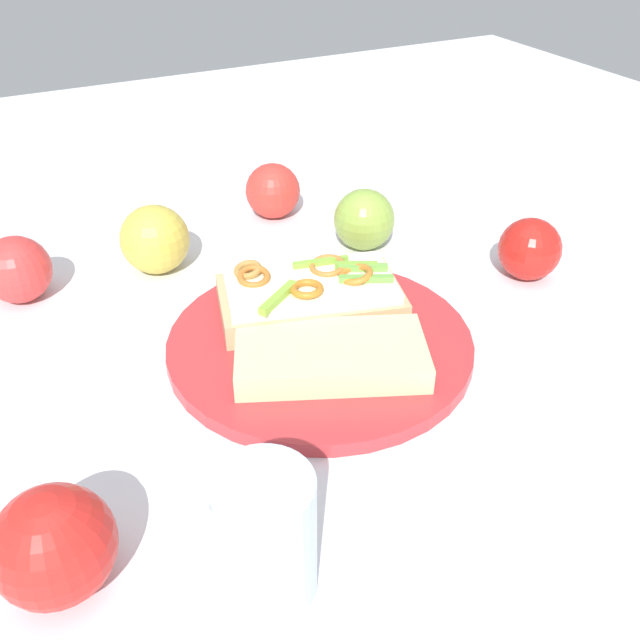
{
  "coord_description": "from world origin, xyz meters",
  "views": [
    {
      "loc": [
        0.25,
        0.49,
        0.41
      ],
      "look_at": [
        0.0,
        0.0,
        0.03
      ],
      "focal_mm": 39.45,
      "sensor_mm": 36.0,
      "label": 1
    }
  ],
  "objects_px": {
    "sandwich": "(310,295)",
    "apple_3": "(364,220)",
    "apple_0": "(54,546)",
    "bread_slice_side": "(331,356)",
    "apple_4": "(273,191)",
    "drinking_glass": "(265,536)",
    "plate": "(320,343)",
    "apple_2": "(17,270)",
    "apple_1": "(155,239)",
    "apple_5": "(530,249)"
  },
  "relations": [
    {
      "from": "sandwich",
      "to": "bread_slice_side",
      "type": "relative_size",
      "value": 1.17
    },
    {
      "from": "sandwich",
      "to": "apple_3",
      "type": "height_order",
      "value": "apple_3"
    },
    {
      "from": "sandwich",
      "to": "apple_0",
      "type": "bearing_deg",
      "value": -129.24
    },
    {
      "from": "drinking_glass",
      "to": "apple_4",
      "type": "bearing_deg",
      "value": -114.17
    },
    {
      "from": "apple_5",
      "to": "drinking_glass",
      "type": "distance_m",
      "value": 0.48
    },
    {
      "from": "apple_3",
      "to": "apple_4",
      "type": "distance_m",
      "value": 0.14
    },
    {
      "from": "sandwich",
      "to": "drinking_glass",
      "type": "height_order",
      "value": "drinking_glass"
    },
    {
      "from": "apple_0",
      "to": "apple_4",
      "type": "relative_size",
      "value": 1.12
    },
    {
      "from": "sandwich",
      "to": "apple_3",
      "type": "xyz_separation_m",
      "value": [
        -0.13,
        -0.12,
        0.0
      ]
    },
    {
      "from": "apple_4",
      "to": "drinking_glass",
      "type": "xyz_separation_m",
      "value": [
        0.23,
        0.51,
        0.01
      ]
    },
    {
      "from": "plate",
      "to": "bread_slice_side",
      "type": "bearing_deg",
      "value": 75.13
    },
    {
      "from": "plate",
      "to": "apple_2",
      "type": "relative_size",
      "value": 4.1
    },
    {
      "from": "apple_2",
      "to": "drinking_glass",
      "type": "height_order",
      "value": "drinking_glass"
    },
    {
      "from": "apple_4",
      "to": "apple_5",
      "type": "relative_size",
      "value": 1.01
    },
    {
      "from": "apple_0",
      "to": "apple_1",
      "type": "relative_size",
      "value": 1.02
    },
    {
      "from": "bread_slice_side",
      "to": "apple_2",
      "type": "height_order",
      "value": "apple_2"
    },
    {
      "from": "apple_2",
      "to": "apple_3",
      "type": "height_order",
      "value": "apple_3"
    },
    {
      "from": "sandwich",
      "to": "apple_5",
      "type": "relative_size",
      "value": 2.87
    },
    {
      "from": "sandwich",
      "to": "bread_slice_side",
      "type": "distance_m",
      "value": 0.09
    },
    {
      "from": "sandwich",
      "to": "apple_0",
      "type": "height_order",
      "value": "apple_0"
    },
    {
      "from": "apple_3",
      "to": "apple_5",
      "type": "height_order",
      "value": "apple_3"
    },
    {
      "from": "bread_slice_side",
      "to": "apple_0",
      "type": "relative_size",
      "value": 2.15
    },
    {
      "from": "plate",
      "to": "apple_1",
      "type": "bearing_deg",
      "value": -66.52
    },
    {
      "from": "sandwich",
      "to": "apple_2",
      "type": "bearing_deg",
      "value": 159.6
    },
    {
      "from": "apple_1",
      "to": "apple_4",
      "type": "relative_size",
      "value": 1.1
    },
    {
      "from": "apple_1",
      "to": "apple_5",
      "type": "xyz_separation_m",
      "value": [
        -0.36,
        0.2,
        -0.0
      ]
    },
    {
      "from": "apple_5",
      "to": "apple_0",
      "type": "bearing_deg",
      "value": 18.1
    },
    {
      "from": "apple_0",
      "to": "apple_2",
      "type": "bearing_deg",
      "value": -93.79
    },
    {
      "from": "apple_5",
      "to": "bread_slice_side",
      "type": "bearing_deg",
      "value": 12.77
    },
    {
      "from": "apple_4",
      "to": "apple_2",
      "type": "bearing_deg",
      "value": 11.24
    },
    {
      "from": "apple_2",
      "to": "plate",
      "type": "bearing_deg",
      "value": 137.05
    },
    {
      "from": "apple_2",
      "to": "apple_5",
      "type": "xyz_separation_m",
      "value": [
        -0.51,
        0.21,
        -0.0
      ]
    },
    {
      "from": "bread_slice_side",
      "to": "apple_2",
      "type": "bearing_deg",
      "value": 153.44
    },
    {
      "from": "sandwich",
      "to": "apple_2",
      "type": "relative_size",
      "value": 2.79
    },
    {
      "from": "bread_slice_side",
      "to": "drinking_glass",
      "type": "height_order",
      "value": "drinking_glass"
    },
    {
      "from": "apple_2",
      "to": "apple_1",
      "type": "bearing_deg",
      "value": 177.88
    },
    {
      "from": "bread_slice_side",
      "to": "apple_5",
      "type": "bearing_deg",
      "value": 35.82
    },
    {
      "from": "bread_slice_side",
      "to": "apple_5",
      "type": "xyz_separation_m",
      "value": [
        -0.28,
        -0.06,
        0.01
      ]
    },
    {
      "from": "plate",
      "to": "drinking_glass",
      "type": "bearing_deg",
      "value": 55.59
    },
    {
      "from": "sandwich",
      "to": "apple_5",
      "type": "height_order",
      "value": "apple_5"
    },
    {
      "from": "sandwich",
      "to": "apple_3",
      "type": "relative_size",
      "value": 2.74
    },
    {
      "from": "apple_0",
      "to": "apple_4",
      "type": "xyz_separation_m",
      "value": [
        -0.35,
        -0.45,
        -0.0
      ]
    },
    {
      "from": "apple_4",
      "to": "apple_1",
      "type": "bearing_deg",
      "value": 21.66
    },
    {
      "from": "bread_slice_side",
      "to": "apple_3",
      "type": "distance_m",
      "value": 0.26
    },
    {
      "from": "sandwich",
      "to": "apple_1",
      "type": "relative_size",
      "value": 2.57
    },
    {
      "from": "apple_0",
      "to": "drinking_glass",
      "type": "height_order",
      "value": "drinking_glass"
    },
    {
      "from": "sandwich",
      "to": "apple_2",
      "type": "xyz_separation_m",
      "value": [
        0.25,
        -0.18,
        0.0
      ]
    },
    {
      "from": "apple_0",
      "to": "apple_5",
      "type": "xyz_separation_m",
      "value": [
        -0.54,
        -0.18,
        -0.0
      ]
    },
    {
      "from": "apple_4",
      "to": "drinking_glass",
      "type": "height_order",
      "value": "drinking_glass"
    },
    {
      "from": "plate",
      "to": "apple_2",
      "type": "bearing_deg",
      "value": -42.95
    }
  ]
}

